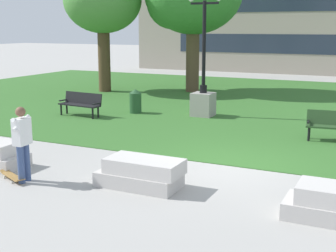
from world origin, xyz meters
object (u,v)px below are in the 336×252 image
object	(u,v)px
lamp_post_left	(203,91)
trash_bin	(135,101)
person_skateboarder	(22,140)
park_bench_near_left	(81,103)
concrete_block_left	(141,173)
skateboard	(12,176)

from	to	relation	value
lamp_post_left	trash_bin	world-z (taller)	lamp_post_left
person_skateboarder	trash_bin	distance (m)	8.76
park_bench_near_left	lamp_post_left	xyz separation A→B (m)	(4.28, 2.05, 0.46)
concrete_block_left	trash_bin	world-z (taller)	trash_bin
skateboard	person_skateboarder	bearing A→B (deg)	3.08
park_bench_near_left	lamp_post_left	world-z (taller)	lamp_post_left
concrete_block_left	park_bench_near_left	size ratio (longest dim) A/B	1.02
person_skateboarder	lamp_post_left	bearing A→B (deg)	85.33
park_bench_near_left	trash_bin	world-z (taller)	trash_bin
skateboard	trash_bin	bearing A→B (deg)	100.58
concrete_block_left	lamp_post_left	bearing A→B (deg)	102.20
person_skateboarder	lamp_post_left	distance (m)	9.13
person_skateboarder	skateboard	bearing A→B (deg)	-176.92
skateboard	lamp_post_left	bearing A→B (deg)	83.17
lamp_post_left	trash_bin	bearing A→B (deg)	-168.01
skateboard	trash_bin	world-z (taller)	trash_bin
skateboard	lamp_post_left	size ratio (longest dim) A/B	0.21
park_bench_near_left	lamp_post_left	size ratio (longest dim) A/B	0.39
skateboard	trash_bin	xyz separation A→B (m)	(-1.60, 8.55, 0.42)
skateboard	trash_bin	size ratio (longest dim) A/B	1.05
lamp_post_left	trash_bin	xyz separation A→B (m)	(-2.69, -0.57, -0.49)
park_bench_near_left	trash_bin	xyz separation A→B (m)	(1.59, 1.48, -0.04)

